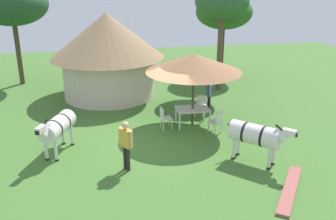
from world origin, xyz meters
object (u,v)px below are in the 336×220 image
Objects in this scene: patio_dining_table at (193,110)px; patio_chair_east_end at (217,121)px; zebra_nearest_camera at (57,127)px; shade_umbrella at (194,63)px; zebra_by_umbrella at (256,135)px; patio_chair_near_hut at (164,117)px; patio_chair_near_lawn at (201,104)px; acacia_tree_left_background at (12,4)px; standing_watcher at (126,141)px; thatched_hut at (108,51)px; acacia_tree_right_background at (224,12)px; guest_beside_umbrella at (209,92)px; acacia_tree_far_lawn at (222,3)px.

patio_dining_table is 1.52× the size of patio_chair_east_end.
shade_umbrella is at bearing -141.87° from zebra_nearest_camera.
zebra_by_umbrella is at bearing -70.07° from patio_dining_table.
patio_chair_near_lawn is at bearing 115.80° from patio_chair_near_hut.
patio_chair_near_hut is 0.41× the size of zebra_nearest_camera.
acacia_tree_left_background is (-8.74, 8.73, 3.85)m from patio_chair_east_end.
patio_dining_table is 0.83× the size of standing_watcher.
standing_watcher reaches higher than patio_chair_near_hut.
patio_chair_near_hut is at bearing -173.36° from patio_dining_table.
acacia_tree_left_background is (-2.80, 9.35, 3.39)m from zebra_nearest_camera.
patio_chair_near_hut is at bearing 64.20° from patio_chair_near_lawn.
patio_chair_near_hut is 0.50× the size of zebra_by_umbrella.
zebra_nearest_camera reaches higher than patio_chair_near_lawn.
patio_chair_near_hut is 3.59m from standing_watcher.
zebra_nearest_camera is (-5.93, -0.62, 0.45)m from patio_chair_east_end.
thatched_hut reaches higher than standing_watcher.
acacia_tree_right_background is at bearing 111.98° from standing_watcher.
zebra_by_umbrella is (0.16, -4.84, 0.03)m from guest_beside_umbrella.
thatched_hut is at bearing -106.03° from zebra_by_umbrella.
shade_umbrella is at bearing 90.00° from patio_chair_near_hut.
acacia_tree_right_background is at bearing -83.68° from patio_chair_near_lawn.
acacia_tree_far_lawn is (1.33, 8.11, 3.53)m from zebra_by_umbrella.
shade_umbrella is 2.42× the size of guest_beside_umbrella.
patio_chair_near_lawn is 0.50× the size of zebra_by_umbrella.
standing_watcher is at bearing -88.34° from thatched_hut.
patio_chair_east_end is 5.98m from zebra_nearest_camera.
patio_chair_east_end is 0.57× the size of guest_beside_umbrella.
thatched_hut is at bearing 124.63° from shade_umbrella.
acacia_tree_right_background reaches higher than thatched_hut.
acacia_tree_right_background is (2.42, 10.90, 2.80)m from zebra_by_umbrella.
acacia_tree_left_background reaches higher than shade_umbrella.
acacia_tree_left_background is at bearing -52.13° from zebra_nearest_camera.
shade_umbrella is 2.43m from guest_beside_umbrella.
shade_umbrella reaches higher than patio_chair_near_hut.
zebra_nearest_camera is (-6.31, -2.94, 0.03)m from guest_beside_umbrella.
acacia_tree_right_background reaches higher than zebra_nearest_camera.
acacia_tree_right_background reaches higher than zebra_by_umbrella.
patio_chair_near_lawn is at bearing 58.24° from patio_dining_table.
thatched_hut is 6.10m from acacia_tree_left_background.
patio_chair_near_hut is at bearing -98.41° from zebra_by_umbrella.
patio_chair_east_end is at bearing -52.81° from patio_dining_table.
zebra_by_umbrella is at bearing -175.16° from zebra_nearest_camera.
acacia_tree_left_background is at bearing 146.87° from thatched_hut.
standing_watcher is (0.23, -7.85, -1.31)m from thatched_hut.
patio_dining_table is at bearing 90.00° from patio_chair_east_end.
thatched_hut is at bearing -179.99° from acacia_tree_far_lawn.
acacia_tree_far_lawn is at bearing -86.77° from patio_chair_near_lawn.
zebra_by_umbrella is (4.23, -0.25, -0.02)m from standing_watcher.
acacia_tree_far_lawn is at bearing -111.22° from acacia_tree_right_background.
acacia_tree_far_lawn is at bearing -16.49° from acacia_tree_left_background.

